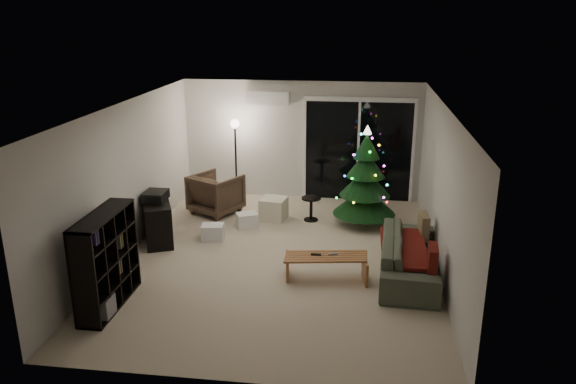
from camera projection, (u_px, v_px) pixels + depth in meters
name	position (u px, v px, depth m)	size (l,w,h in m)	color
room	(316.00, 175.00, 10.23)	(6.50, 7.51, 2.60)	beige
bookshelf	(95.00, 260.00, 7.55)	(0.34, 1.33, 1.33)	black
media_cabinet	(157.00, 220.00, 9.85)	(0.44, 1.17, 0.73)	black
stereo	(155.00, 196.00, 9.72)	(0.37, 0.44, 0.16)	black
armchair	(216.00, 194.00, 11.16)	(0.85, 0.88, 0.80)	brown
ottoman	(274.00, 209.00, 10.88)	(0.47, 0.47, 0.42)	white
cardboard_box_a	(213.00, 232.00, 9.92)	(0.38, 0.29, 0.27)	white
cardboard_box_b	(247.00, 220.00, 10.50)	(0.37, 0.28, 0.26)	white
side_table	(311.00, 209.00, 10.80)	(0.37, 0.37, 0.46)	black
floor_lamp	(236.00, 163.00, 11.70)	(0.27, 0.27, 1.70)	black
sofa	(410.00, 256.00, 8.51)	(2.13, 0.83, 0.62)	#454841
sofa_throw	(404.00, 248.00, 8.48)	(0.67, 1.54, 0.05)	#60110C
cushion_a	(423.00, 226.00, 9.01)	(0.12, 0.41, 0.41)	#7A6A4F
cushion_b	(433.00, 260.00, 7.79)	(0.12, 0.41, 0.41)	#60110C
coffee_table	(326.00, 267.00, 8.42)	(1.23, 0.43, 0.39)	#A5703A
remote_a	(316.00, 254.00, 8.37)	(0.15, 0.05, 0.02)	black
remote_b	(333.00, 254.00, 8.39)	(0.14, 0.04, 0.02)	slate
christmas_tree	(365.00, 176.00, 10.38)	(1.18, 1.18, 1.90)	black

